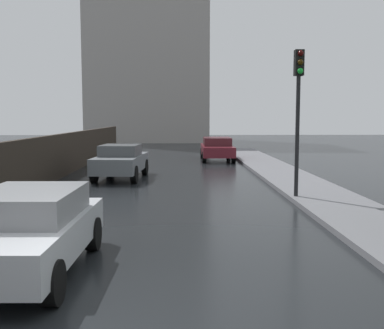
% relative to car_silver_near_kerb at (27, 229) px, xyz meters
% --- Properties ---
extents(ground, '(120.00, 120.00, 0.00)m').
position_rel_car_silver_near_kerb_xyz_m(ground, '(1.76, -1.95, -0.71)').
color(ground, black).
extents(car_silver_near_kerb, '(1.87, 3.98, 1.33)m').
position_rel_car_silver_near_kerb_xyz_m(car_silver_near_kerb, '(0.00, 0.00, 0.00)').
color(car_silver_near_kerb, '#B2B5BA').
rests_on(car_silver_near_kerb, ground).
extents(car_grey_mid_road, '(2.01, 4.19, 1.39)m').
position_rel_car_silver_near_kerb_xyz_m(car_grey_mid_road, '(0.03, 11.55, 0.02)').
color(car_grey_mid_road, slate).
rests_on(car_grey_mid_road, ground).
extents(car_maroon_behind_camera, '(1.87, 4.48, 1.33)m').
position_rel_car_silver_near_kerb_xyz_m(car_maroon_behind_camera, '(4.59, 19.49, -0.00)').
color(car_maroon_behind_camera, maroon).
rests_on(car_maroon_behind_camera, ground).
extents(traffic_light, '(0.26, 0.39, 4.33)m').
position_rel_car_silver_near_kerb_xyz_m(traffic_light, '(5.95, 6.33, 2.43)').
color(traffic_light, black).
rests_on(traffic_light, sidewalk_strip).
extents(distant_tower, '(12.57, 10.64, 21.82)m').
position_rel_car_silver_near_kerb_xyz_m(distant_tower, '(-0.63, 42.34, 10.20)').
color(distant_tower, '#9E9993').
rests_on(distant_tower, ground).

